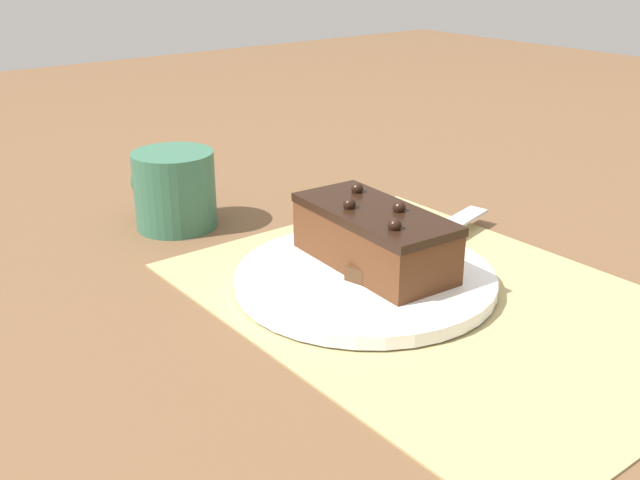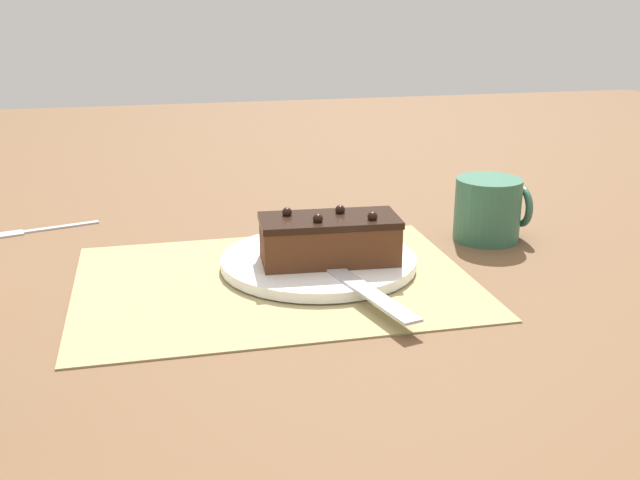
{
  "view_description": "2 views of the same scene",
  "coord_description": "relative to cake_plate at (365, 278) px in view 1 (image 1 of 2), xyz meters",
  "views": [
    {
      "loc": [
        -0.41,
        0.45,
        0.3
      ],
      "look_at": [
        0.09,
        0.06,
        0.04
      ],
      "focal_mm": 42.0,
      "sensor_mm": 36.0,
      "label": 1
    },
    {
      "loc": [
        -0.13,
        -0.81,
        0.33
      ],
      "look_at": [
        0.06,
        0.02,
        0.04
      ],
      "focal_mm": 42.0,
      "sensor_mm": 36.0,
      "label": 2
    }
  ],
  "objects": [
    {
      "name": "ground_plane",
      "position": [
        -0.06,
        -0.03,
        -0.01
      ],
      "size": [
        3.0,
        3.0,
        0.0
      ],
      "primitive_type": "plane",
      "color": "brown"
    },
    {
      "name": "placemat_woven",
      "position": [
        -0.06,
        -0.03,
        -0.01
      ],
      "size": [
        0.46,
        0.34,
        0.0
      ],
      "primitive_type": "cube",
      "color": "tan",
      "rests_on": "ground_plane"
    },
    {
      "name": "cake_plate",
      "position": [
        0.0,
        0.0,
        0.0
      ],
      "size": [
        0.24,
        0.24,
        0.01
      ],
      "color": "white",
      "rests_on": "placemat_woven"
    },
    {
      "name": "chocolate_cake",
      "position": [
        0.01,
        -0.02,
        0.03
      ],
      "size": [
        0.17,
        0.09,
        0.06
      ],
      "rotation": [
        0.0,
        0.0,
        -0.06
      ],
      "color": "#512D19",
      "rests_on": "cake_plate"
    },
    {
      "name": "serving_knife",
      "position": [
        0.01,
        -0.05,
        0.01
      ],
      "size": [
        0.08,
        0.24,
        0.01
      ],
      "rotation": [
        0.0,
        0.0,
        3.38
      ],
      "color": "#472D19",
      "rests_on": "cake_plate"
    },
    {
      "name": "coffee_mug",
      "position": [
        0.25,
        0.06,
        0.03
      ],
      "size": [
        0.1,
        0.09,
        0.09
      ],
      "color": "#33664C",
      "rests_on": "ground_plane"
    }
  ]
}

